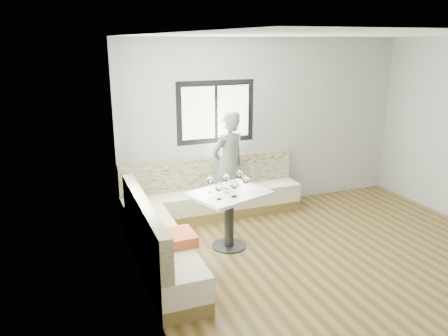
{
  "coord_description": "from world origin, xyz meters",
  "views": [
    {
      "loc": [
        -3.28,
        -3.97,
        2.75
      ],
      "look_at": [
        -1.25,
        1.23,
        1.11
      ],
      "focal_mm": 35.0,
      "sensor_mm": 36.0,
      "label": 1
    }
  ],
  "objects": [
    {
      "name": "room",
      "position": [
        -0.08,
        0.08,
        1.41
      ],
      "size": [
        5.01,
        5.01,
        2.81
      ],
      "color": "olive",
      "rests_on": "ground"
    },
    {
      "name": "banquette",
      "position": [
        -1.59,
        1.62,
        0.33
      ],
      "size": [
        2.9,
        2.8,
        0.95
      ],
      "color": "olive",
      "rests_on": "ground"
    },
    {
      "name": "table",
      "position": [
        -1.22,
        1.13,
        0.6
      ],
      "size": [
        1.16,
        1.03,
        0.8
      ],
      "rotation": [
        0.0,
        0.0,
        0.33
      ],
      "color": "black",
      "rests_on": "ground"
    },
    {
      "name": "person",
      "position": [
        -0.83,
        2.13,
        0.86
      ],
      "size": [
        0.73,
        0.61,
        1.72
      ],
      "primitive_type": "imported",
      "rotation": [
        0.0,
        0.0,
        3.5
      ],
      "color": "#5D685E",
      "rests_on": "ground"
    },
    {
      "name": "olive_ramekin",
      "position": [
        -1.27,
        1.11,
        0.82
      ],
      "size": [
        0.09,
        0.09,
        0.04
      ],
      "color": "white",
      "rests_on": "table"
    },
    {
      "name": "wine_glass_a",
      "position": [
        -1.44,
        0.92,
        0.96
      ],
      "size": [
        0.1,
        0.1,
        0.23
      ],
      "color": "white",
      "rests_on": "table"
    },
    {
      "name": "wine_glass_b",
      "position": [
        -1.23,
        0.94,
        0.96
      ],
      "size": [
        0.1,
        0.1,
        0.23
      ],
      "color": "white",
      "rests_on": "table"
    },
    {
      "name": "wine_glass_c",
      "position": [
        -1.0,
        1.08,
        0.96
      ],
      "size": [
        0.1,
        0.1,
        0.23
      ],
      "color": "white",
      "rests_on": "table"
    },
    {
      "name": "wine_glass_d",
      "position": [
        -1.22,
        1.25,
        0.96
      ],
      "size": [
        0.1,
        0.1,
        0.23
      ],
      "color": "white",
      "rests_on": "table"
    },
    {
      "name": "wine_glass_e",
      "position": [
        -0.98,
        1.33,
        0.96
      ],
      "size": [
        0.1,
        0.1,
        0.23
      ],
      "color": "white",
      "rests_on": "table"
    },
    {
      "name": "wine_glass_f",
      "position": [
        -1.45,
        1.23,
        0.96
      ],
      "size": [
        0.1,
        0.1,
        0.23
      ],
      "color": "white",
      "rests_on": "table"
    }
  ]
}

